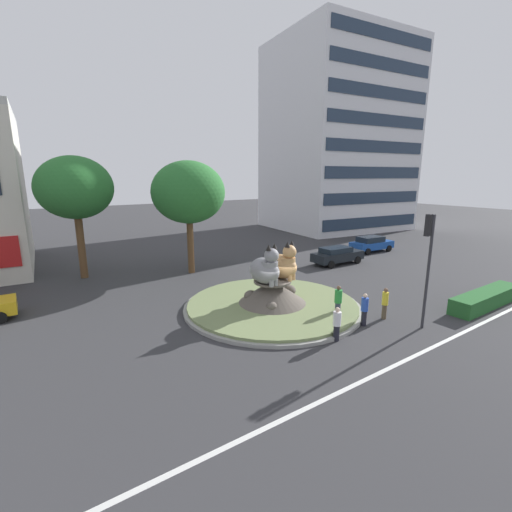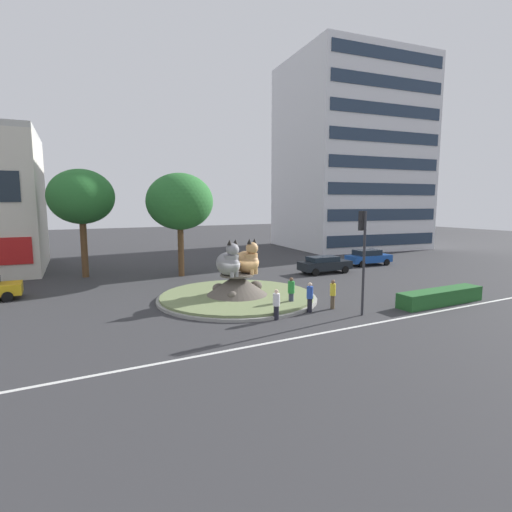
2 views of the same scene
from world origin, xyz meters
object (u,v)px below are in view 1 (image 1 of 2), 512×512
(second_tree_near_tower, at_px, (188,193))
(pedestrian_white_shirt, at_px, (337,323))
(cat_statue_calico, at_px, (283,265))
(pedestrian_yellow_shirt, at_px, (385,302))
(cat_statue_grey, at_px, (266,269))
(pedestrian_blue_shirt, at_px, (364,309))
(broadleaf_tree_behind_island, at_px, (75,188))
(office_tower, at_px, (337,139))
(pedestrian_green_shirt, at_px, (338,301))
(parked_car_right, at_px, (337,255))
(sedan_on_far_lane, at_px, (371,244))
(traffic_light_mast, at_px, (428,251))

(second_tree_near_tower, relative_size, pedestrian_white_shirt, 5.25)
(cat_statue_calico, height_order, pedestrian_yellow_shirt, cat_statue_calico)
(cat_statue_grey, relative_size, pedestrian_blue_shirt, 1.40)
(cat_statue_calico, xyz_separation_m, broadleaf_tree_behind_island, (-8.66, 12.93, 4.12))
(cat_statue_grey, height_order, office_tower, office_tower)
(office_tower, relative_size, broadleaf_tree_behind_island, 2.82)
(second_tree_near_tower, distance_m, pedestrian_yellow_shirt, 15.99)
(broadleaf_tree_behind_island, xyz_separation_m, pedestrian_green_shirt, (10.05, -15.96, -5.67))
(pedestrian_white_shirt, bearing_deg, pedestrian_blue_shirt, -91.71)
(pedestrian_yellow_shirt, bearing_deg, parked_car_right, 176.37)
(sedan_on_far_lane, height_order, parked_car_right, sedan_on_far_lane)
(traffic_light_mast, height_order, pedestrian_blue_shirt, traffic_light_mast)
(cat_statue_grey, distance_m, pedestrian_yellow_shirt, 6.57)
(traffic_light_mast, distance_m, sedan_on_far_lane, 18.73)
(pedestrian_white_shirt, distance_m, pedestrian_green_shirt, 2.93)
(second_tree_near_tower, bearing_deg, parked_car_right, -21.26)
(broadleaf_tree_behind_island, distance_m, pedestrian_white_shirt, 20.40)
(traffic_light_mast, relative_size, pedestrian_yellow_shirt, 3.33)
(office_tower, xyz_separation_m, sedan_on_far_lane, (-9.67, -14.47, -11.69))
(pedestrian_yellow_shirt, bearing_deg, traffic_light_mast, 50.43)
(second_tree_near_tower, bearing_deg, broadleaf_tree_behind_island, 156.13)
(cat_statue_calico, xyz_separation_m, sedan_on_far_lane, (16.76, 6.85, -1.66))
(pedestrian_yellow_shirt, distance_m, pedestrian_green_shirt, 2.43)
(traffic_light_mast, distance_m, second_tree_near_tower, 17.04)
(pedestrian_green_shirt, bearing_deg, broadleaf_tree_behind_island, -36.07)
(cat_statue_grey, distance_m, sedan_on_far_lane, 19.56)
(cat_statue_calico, relative_size, pedestrian_white_shirt, 1.55)
(second_tree_near_tower, bearing_deg, pedestrian_blue_shirt, -77.90)
(pedestrian_green_shirt, distance_m, parked_car_right, 12.03)
(pedestrian_white_shirt, bearing_deg, cat_statue_calico, -20.29)
(cat_statue_calico, xyz_separation_m, second_tree_near_tower, (-1.42, 9.73, 3.74))
(pedestrian_blue_shirt, distance_m, pedestrian_green_shirt, 1.56)
(traffic_light_mast, relative_size, pedestrian_white_shirt, 3.49)
(second_tree_near_tower, bearing_deg, traffic_light_mast, -71.91)
(broadleaf_tree_behind_island, height_order, sedan_on_far_lane, broadleaf_tree_behind_island)
(parked_car_right, bearing_deg, pedestrian_green_shirt, -134.11)
(pedestrian_blue_shirt, relative_size, parked_car_right, 0.36)
(broadleaf_tree_behind_island, relative_size, sedan_on_far_lane, 1.92)
(traffic_light_mast, xyz_separation_m, pedestrian_blue_shirt, (-2.18, 1.75, -3.04))
(second_tree_near_tower, bearing_deg, pedestrian_green_shirt, -77.56)
(pedestrian_white_shirt, bearing_deg, cat_statue_grey, -4.04)
(pedestrian_yellow_shirt, relative_size, pedestrian_white_shirt, 1.05)
(second_tree_near_tower, relative_size, sedan_on_far_lane, 1.86)
(pedestrian_white_shirt, distance_m, sedan_on_far_lane, 21.17)
(second_tree_near_tower, xyz_separation_m, pedestrian_yellow_shirt, (4.66, -14.35, -5.30))
(pedestrian_yellow_shirt, xyz_separation_m, pedestrian_white_shirt, (-4.02, -0.37, -0.06))
(pedestrian_white_shirt, distance_m, parked_car_right, 14.96)
(cat_statue_grey, relative_size, traffic_light_mast, 0.42)
(second_tree_near_tower, height_order, sedan_on_far_lane, second_tree_near_tower)
(office_tower, distance_m, pedestrian_blue_shirt, 37.68)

